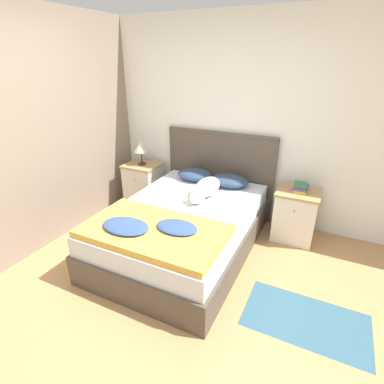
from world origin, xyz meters
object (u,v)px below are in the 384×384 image
(book_stack, at_px, (300,187))
(table_lamp, at_px, (141,147))
(pillow_left, at_px, (195,174))
(nightstand_right, at_px, (295,215))
(dog, at_px, (206,189))
(pillow_right, at_px, (230,181))
(nightstand_left, at_px, (144,184))
(bed, at_px, (184,229))

(book_stack, xyz_separation_m, table_lamp, (-2.19, -0.02, 0.22))
(pillow_left, relative_size, book_stack, 2.03)
(nightstand_right, distance_m, dog, 1.13)
(nightstand_right, bearing_deg, dog, -157.24)
(pillow_right, bearing_deg, nightstand_right, 0.10)
(nightstand_left, distance_m, book_stack, 2.22)
(nightstand_right, height_order, pillow_right, pillow_right)
(pillow_left, bearing_deg, dog, -51.02)
(pillow_right, bearing_deg, book_stack, 1.06)
(bed, bearing_deg, table_lamp, 143.83)
(nightstand_right, xyz_separation_m, pillow_right, (-0.84, -0.00, 0.29))
(pillow_right, bearing_deg, table_lamp, -179.90)
(book_stack, bearing_deg, dog, -156.69)
(nightstand_left, bearing_deg, pillow_left, -0.10)
(nightstand_left, xyz_separation_m, pillow_right, (1.34, -0.00, 0.29))
(bed, xyz_separation_m, nightstand_right, (1.09, 0.80, 0.05))
(pillow_left, relative_size, dog, 0.65)
(nightstand_right, distance_m, book_stack, 0.35)
(book_stack, bearing_deg, bed, -143.38)
(pillow_left, height_order, pillow_right, same)
(nightstand_right, relative_size, pillow_right, 1.32)
(bed, xyz_separation_m, book_stack, (1.10, 0.82, 0.40))
(nightstand_left, relative_size, nightstand_right, 1.00)
(pillow_right, xyz_separation_m, table_lamp, (-1.34, -0.00, 0.28))
(pillow_left, height_order, book_stack, book_stack)
(pillow_left, xyz_separation_m, pillow_right, (0.49, 0.00, 0.00))
(bed, xyz_separation_m, nightstand_left, (-1.09, 0.80, 0.05))
(pillow_left, bearing_deg, bed, -72.90)
(dog, height_order, table_lamp, table_lamp)
(nightstand_right, relative_size, table_lamp, 1.78)
(bed, relative_size, nightstand_right, 3.32)
(nightstand_right, bearing_deg, pillow_right, -179.90)
(bed, height_order, dog, dog)
(pillow_left, xyz_separation_m, book_stack, (1.34, 0.02, 0.06))
(nightstand_left, bearing_deg, table_lamp, -90.00)
(pillow_left, xyz_separation_m, table_lamp, (-0.84, -0.00, 0.28))
(bed, bearing_deg, nightstand_right, 36.30)
(nightstand_left, xyz_separation_m, table_lamp, (0.00, -0.00, 0.57))
(pillow_left, distance_m, pillow_right, 0.49)
(pillow_left, height_order, table_lamp, table_lamp)
(pillow_right, height_order, book_stack, book_stack)
(table_lamp, bearing_deg, nightstand_left, 90.00)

